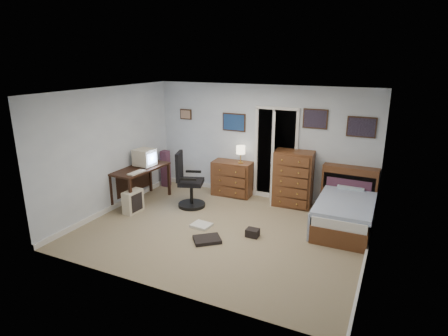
% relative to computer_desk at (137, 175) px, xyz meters
% --- Properties ---
extents(floor, '(5.00, 4.00, 0.02)m').
position_rel_computer_desk_xyz_m(floor, '(2.29, -0.54, -0.61)').
color(floor, tan).
rests_on(floor, ground).
extents(computer_desk, '(0.70, 1.38, 0.78)m').
position_rel_computer_desk_xyz_m(computer_desk, '(0.00, 0.00, 0.00)').
color(computer_desk, '#321910').
rests_on(computer_desk, floor).
extents(crt_monitor, '(0.42, 0.39, 0.37)m').
position_rel_computer_desk_xyz_m(crt_monitor, '(0.12, 0.14, 0.37)').
color(crt_monitor, beige).
rests_on(crt_monitor, computer_desk).
extents(keyboard, '(0.18, 0.42, 0.02)m').
position_rel_computer_desk_xyz_m(keyboard, '(0.27, -0.36, 0.19)').
color(keyboard, beige).
rests_on(keyboard, computer_desk).
extents(pc_tower, '(0.24, 0.45, 0.47)m').
position_rel_computer_desk_xyz_m(pc_tower, '(0.29, -0.56, -0.37)').
color(pc_tower, beige).
rests_on(pc_tower, floor).
extents(office_chair, '(0.73, 0.73, 1.18)m').
position_rel_computer_desk_xyz_m(office_chair, '(1.15, 0.21, -0.14)').
color(office_chair, black).
rests_on(office_chair, floor).
extents(media_stack, '(0.18, 0.18, 0.89)m').
position_rel_computer_desk_xyz_m(media_stack, '(-0.03, 1.12, -0.16)').
color(media_stack, maroon).
rests_on(media_stack, floor).
extents(low_dresser, '(0.92, 0.50, 0.79)m').
position_rel_computer_desk_xyz_m(low_dresser, '(1.70, 1.24, -0.20)').
color(low_dresser, brown).
rests_on(low_dresser, floor).
extents(table_lamp, '(0.21, 0.21, 0.39)m').
position_rel_computer_desk_xyz_m(table_lamp, '(1.90, 1.24, 0.47)').
color(table_lamp, gold).
rests_on(table_lamp, low_dresser).
extents(doorway, '(0.96, 1.12, 2.05)m').
position_rel_computer_desk_xyz_m(doorway, '(2.64, 1.74, 0.40)').
color(doorway, black).
rests_on(doorway, floor).
extents(tall_dresser, '(0.84, 0.53, 1.19)m').
position_rel_computer_desk_xyz_m(tall_dresser, '(3.11, 1.21, -0.01)').
color(tall_dresser, brown).
rests_on(tall_dresser, floor).
extents(headboard_bookcase, '(1.08, 0.31, 0.97)m').
position_rel_computer_desk_xyz_m(headboard_bookcase, '(4.24, 1.32, -0.09)').
color(headboard_bookcase, brown).
rests_on(headboard_bookcase, floor).
extents(bed, '(1.02, 1.87, 0.61)m').
position_rel_computer_desk_xyz_m(bed, '(4.28, 0.58, -0.31)').
color(bed, brown).
rests_on(bed, floor).
extents(wall_posters, '(4.38, 0.04, 0.60)m').
position_rel_computer_desk_xyz_m(wall_posters, '(2.86, 1.44, 1.15)').
color(wall_posters, '#331E11').
rests_on(wall_posters, floor).
extents(floor_clutter, '(1.31, 0.91, 0.14)m').
position_rel_computer_desk_xyz_m(floor_clutter, '(2.32, -0.77, -0.56)').
color(floor_clutter, black).
rests_on(floor_clutter, floor).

